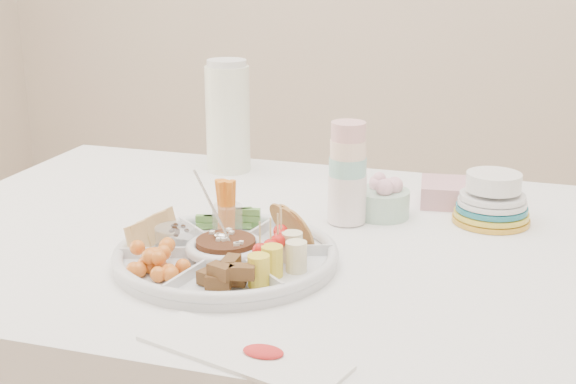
% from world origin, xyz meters
% --- Properties ---
extents(party_tray, '(0.49, 0.49, 0.04)m').
position_xyz_m(party_tray, '(-0.07, -0.16, 0.78)').
color(party_tray, white).
rests_on(party_tray, dining_table).
extents(bean_dip, '(0.13, 0.13, 0.04)m').
position_xyz_m(bean_dip, '(-0.07, -0.16, 0.79)').
color(bean_dip, '#381E12').
rests_on(bean_dip, party_tray).
extents(tortillas, '(0.13, 0.13, 0.06)m').
position_xyz_m(tortillas, '(0.01, -0.06, 0.80)').
color(tortillas, '#A4804C').
rests_on(tortillas, party_tray).
extents(carrot_cucumber, '(0.14, 0.14, 0.10)m').
position_xyz_m(carrot_cucumber, '(-0.12, -0.04, 0.82)').
color(carrot_cucumber, orange).
rests_on(carrot_cucumber, party_tray).
extents(pita_raisins, '(0.13, 0.13, 0.05)m').
position_xyz_m(pita_raisins, '(-0.20, -0.14, 0.80)').
color(pita_raisins, tan).
rests_on(pita_raisins, party_tray).
extents(cherries, '(0.15, 0.15, 0.05)m').
position_xyz_m(cherries, '(-0.15, -0.26, 0.79)').
color(cherries, orange).
rests_on(cherries, party_tray).
extents(granola_chunks, '(0.13, 0.13, 0.05)m').
position_xyz_m(granola_chunks, '(-0.03, -0.28, 0.79)').
color(granola_chunks, brown).
rests_on(granola_chunks, party_tray).
extents(banana_tomato, '(0.15, 0.15, 0.09)m').
position_xyz_m(banana_tomato, '(0.06, -0.18, 0.82)').
color(banana_tomato, '#D6C761').
rests_on(banana_tomato, party_tray).
extents(cup_stack, '(0.10, 0.10, 0.21)m').
position_xyz_m(cup_stack, '(0.08, 0.11, 0.86)').
color(cup_stack, '#ACBCA2').
rests_on(cup_stack, dining_table).
extents(thermos, '(0.11, 0.11, 0.27)m').
position_xyz_m(thermos, '(-0.29, 0.39, 0.89)').
color(thermos, white).
rests_on(thermos, dining_table).
extents(flower_bowl, '(0.13, 0.13, 0.08)m').
position_xyz_m(flower_bowl, '(0.14, 0.17, 0.80)').
color(flower_bowl, '#A3D6BC').
rests_on(flower_bowl, dining_table).
extents(napkin_stack, '(0.15, 0.14, 0.05)m').
position_xyz_m(napkin_stack, '(0.27, 0.30, 0.78)').
color(napkin_stack, '#C98F98').
rests_on(napkin_stack, dining_table).
extents(plate_stack, '(0.18, 0.18, 0.10)m').
position_xyz_m(plate_stack, '(0.35, 0.20, 0.81)').
color(plate_stack, gold).
rests_on(plate_stack, dining_table).
extents(placemat, '(0.31, 0.18, 0.01)m').
position_xyz_m(placemat, '(0.07, -0.45, 0.76)').
color(placemat, beige).
rests_on(placemat, dining_table).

